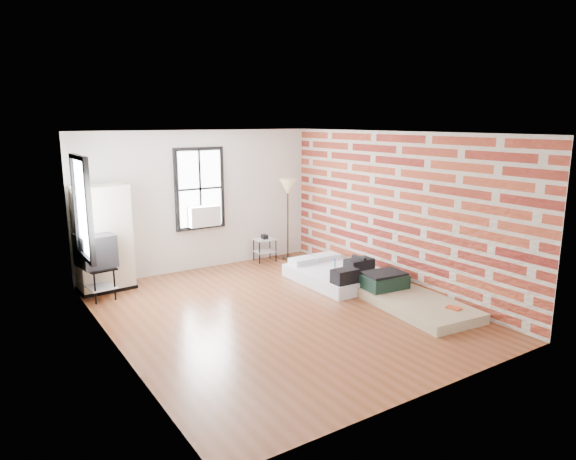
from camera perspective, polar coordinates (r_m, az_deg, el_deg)
ground at (r=8.25m, az=-1.01°, el=-9.12°), size 6.00×6.00×0.00m
room_shell at (r=8.21m, az=-1.04°, el=3.36°), size 5.02×6.02×2.80m
mattress_main at (r=9.72m, az=5.46°, el=-4.89°), size 1.31×1.77×0.57m
mattress_bare at (r=8.70m, az=13.27°, el=-7.38°), size 1.24×2.09×0.43m
wardrobe at (r=9.62m, az=-19.85°, el=-0.92°), size 0.99×0.61×1.88m
side_table at (r=11.02m, az=-2.60°, el=-1.54°), size 0.47×0.39×0.59m
floor_lamp at (r=11.04m, az=-0.02°, el=4.43°), size 0.38×0.38×1.76m
tv_stand at (r=9.28m, az=-20.58°, el=-2.32°), size 0.62×0.83×1.11m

